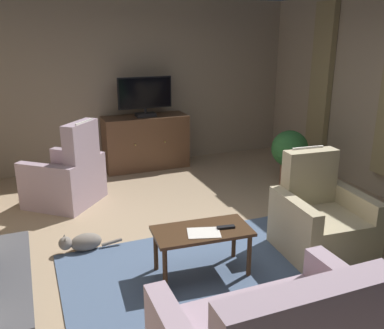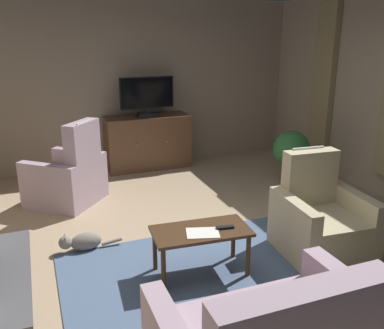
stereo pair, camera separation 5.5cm
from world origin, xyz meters
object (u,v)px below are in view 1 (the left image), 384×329
at_px(potted_plant_leafy_by_curtain, 289,151).
at_px(folded_newspaper, 204,233).
at_px(tv_cabinet, 146,143).
at_px(armchair_near_window, 321,221).
at_px(tv_remote, 226,227).
at_px(armchair_angled_to_table, 67,178).
at_px(television, 145,96).
at_px(cat, 83,242).
at_px(coffee_table, 202,236).

bearing_deg(potted_plant_leafy_by_curtain, folded_newspaper, -139.73).
relative_size(tv_cabinet, armchair_near_window, 1.32).
bearing_deg(tv_remote, armchair_angled_to_table, -53.71).
height_order(television, armchair_angled_to_table, television).
distance_m(television, potted_plant_leafy_by_curtain, 2.46).
relative_size(television, folded_newspaper, 2.95).
height_order(tv_remote, cat, tv_remote).
relative_size(tv_remote, armchair_near_window, 0.16).
relative_size(tv_cabinet, armchair_angled_to_table, 1.19).
xyz_separation_m(tv_remote, folded_newspaper, (-0.23, -0.01, -0.01)).
xyz_separation_m(armchair_near_window, potted_plant_leafy_by_curtain, (0.87, 1.86, 0.18)).
height_order(television, potted_plant_leafy_by_curtain, television).
bearing_deg(tv_remote, tv_cabinet, -84.37).
bearing_deg(coffee_table, tv_cabinet, 82.94).
bearing_deg(tv_cabinet, coffee_table, -97.06).
distance_m(tv_remote, cat, 1.58).
bearing_deg(tv_cabinet, armchair_near_window, -75.26).
height_order(folded_newspaper, potted_plant_leafy_by_curtain, potted_plant_leafy_by_curtain).
relative_size(television, coffee_table, 0.93).
xyz_separation_m(tv_cabinet, television, (0.00, -0.05, 0.81)).
height_order(armchair_near_window, potted_plant_leafy_by_curtain, armchair_near_window).
height_order(coffee_table, armchair_near_window, armchair_near_window).
height_order(tv_remote, potted_plant_leafy_by_curtain, potted_plant_leafy_by_curtain).
bearing_deg(television, tv_remote, -93.37).
relative_size(tv_cabinet, tv_remote, 8.20).
bearing_deg(potted_plant_leafy_by_curtain, television, 139.10).
distance_m(television, folded_newspaper, 3.52).
height_order(television, folded_newspaper, television).
bearing_deg(cat, armchair_angled_to_table, 89.43).
xyz_separation_m(tv_cabinet, armchair_angled_to_table, (-1.41, -1.11, -0.07)).
distance_m(tv_remote, armchair_angled_to_table, 2.64).
distance_m(tv_cabinet, cat, 2.91).
bearing_deg(armchair_angled_to_table, coffee_table, -66.55).
height_order(coffee_table, folded_newspaper, folded_newspaper).
relative_size(coffee_table, armchair_near_window, 0.90).
distance_m(tv_cabinet, coffee_table, 3.42).
bearing_deg(armchair_near_window, cat, 158.30).
distance_m(armchair_angled_to_table, potted_plant_leafy_by_curtain, 3.23).
xyz_separation_m(armchair_near_window, cat, (-2.33, 0.93, -0.24)).
xyz_separation_m(tv_remote, cat, (-1.22, 0.93, -0.38)).
bearing_deg(folded_newspaper, cat, 153.42).
distance_m(folded_newspaper, cat, 1.42).
bearing_deg(folded_newspaper, tv_cabinet, 99.92).
height_order(armchair_near_window, armchair_angled_to_table, armchair_angled_to_table).
distance_m(armchair_angled_to_table, cat, 1.43).
height_order(television, armchair_near_window, television).
bearing_deg(armchair_angled_to_table, tv_cabinet, 38.19).
height_order(armchair_angled_to_table, cat, armchair_angled_to_table).
height_order(folded_newspaper, armchair_near_window, armchair_near_window).
bearing_deg(potted_plant_leafy_by_curtain, cat, -163.83).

